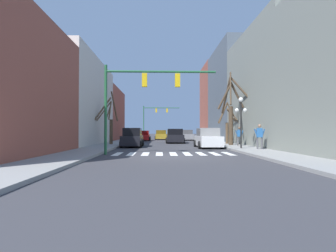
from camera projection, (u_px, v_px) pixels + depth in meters
The scene contains 20 objects.
ground_plane at pixel (175, 156), 15.20m from camera, with size 240.00×240.00×0.00m, color #38383D.
sidewalk_left at pixel (73, 155), 15.02m from camera, with size 2.67×90.00×0.15m.
sidewalk_right at pixel (274, 155), 15.38m from camera, with size 2.67×90.00×0.15m.
building_row_left at pixel (72, 105), 27.90m from camera, with size 6.00×37.90×8.98m.
building_row_right at pixel (248, 94), 32.75m from camera, with size 6.00×43.55×13.56m.
crosswalk_stripes at pixel (173, 154), 16.98m from camera, with size 7.65×2.60×0.01m.
traffic_signal_near at pixel (140, 89), 16.55m from camera, with size 7.07×0.28×5.65m.
traffic_signal_far at pixel (154, 115), 54.65m from camera, with size 7.60×0.28×6.71m.
street_lamp_right_corner at pixel (241, 112), 20.42m from camera, with size 0.95×0.36×3.96m.
car_driving_toward_lane at pixel (208, 139), 23.10m from camera, with size 2.09×4.49×1.74m.
car_parked_left_mid at pixel (132, 138), 24.41m from camera, with size 1.96×4.40×1.76m.
car_at_intersection at pixel (175, 136), 32.08m from camera, with size 2.20×4.49×1.74m.
car_parked_left_far at pixel (161, 135), 44.61m from camera, with size 2.06×4.21×1.62m.
car_driving_away_lane at pixel (143, 136), 39.63m from camera, with size 2.07×4.37×1.53m.
car_parked_left_near at pixel (187, 135), 41.66m from camera, with size 2.00×4.39×1.65m.
pedestrian_on_right_sidewalk at pixel (239, 134), 23.95m from camera, with size 0.73×0.31×1.71m.
pedestrian_crossing_street at pixel (260, 134), 19.31m from camera, with size 0.78×0.33×1.83m.
street_tree_left_far at pixel (232, 110), 24.93m from camera, with size 3.37×3.82×6.95m.
street_tree_right_far at pixel (228, 123), 27.55m from camera, with size 2.24×2.02×4.38m.
street_tree_right_mid at pixel (110, 120), 26.69m from camera, with size 1.98×2.59×5.43m.
Camera 1 is at (-0.86, -15.21, 1.49)m, focal length 28.00 mm.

